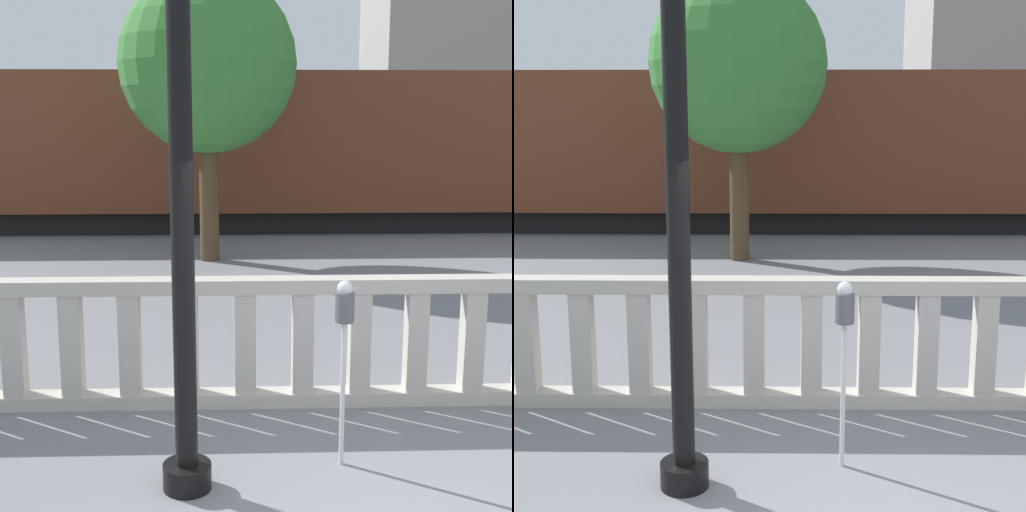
# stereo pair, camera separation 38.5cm
# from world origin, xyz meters

# --- Properties ---
(balustrade) EXTENTS (13.58, 0.24, 1.28)m
(balustrade) POSITION_xyz_m (-0.00, 2.56, 0.64)
(balustrade) COLOR #BCB5A8
(balustrade) RESTS_ON ground
(lamppost) EXTENTS (0.37, 0.37, 6.79)m
(lamppost) POSITION_xyz_m (-1.32, 0.97, 3.34)
(lamppost) COLOR black
(lamppost) RESTS_ON ground
(parking_meter) EXTENTS (0.15, 0.15, 1.55)m
(parking_meter) POSITION_xyz_m (-0.08, 1.31, 1.22)
(parking_meter) COLOR silver
(parking_meter) RESTS_ON ground
(train_near) EXTENTS (29.00, 3.04, 4.44)m
(train_near) POSITION_xyz_m (3.74, 14.08, 2.00)
(train_near) COLOR black
(train_near) RESTS_ON ground
(train_far) EXTENTS (22.96, 2.86, 4.04)m
(train_far) POSITION_xyz_m (0.16, 31.45, 1.81)
(train_far) COLOR black
(train_far) RESTS_ON ground
(tree_left) EXTENTS (3.39, 3.39, 5.48)m
(tree_left) POSITION_xyz_m (-1.39, 9.81, 3.76)
(tree_left) COLOR #4C3823
(tree_left) RESTS_ON ground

